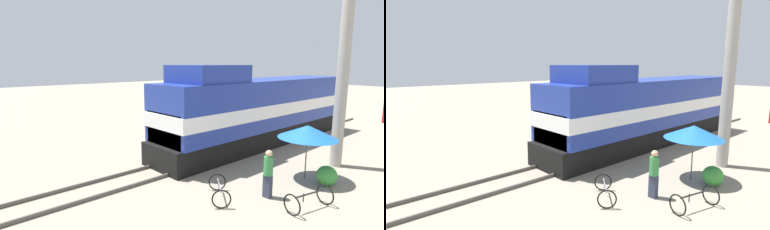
{
  "view_description": "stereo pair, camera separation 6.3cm",
  "coord_description": "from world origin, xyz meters",
  "views": [
    {
      "loc": [
        10.73,
        -12.44,
        4.89
      ],
      "look_at": [
        1.2,
        -4.0,
        2.69
      ],
      "focal_mm": 28.0,
      "sensor_mm": 36.0,
      "label": 1
    },
    {
      "loc": [
        10.77,
        -12.39,
        4.89
      ],
      "look_at": [
        1.2,
        -4.0,
        2.69
      ],
      "focal_mm": 28.0,
      "sensor_mm": 36.0,
      "label": 2
    }
  ],
  "objects": [
    {
      "name": "ground_plane",
      "position": [
        0.0,
        0.0,
        0.0
      ],
      "size": [
        120.0,
        120.0,
        0.0
      ],
      "primitive_type": "plane",
      "color": "gray"
    },
    {
      "name": "rail_far",
      "position": [
        0.72,
        0.0,
        0.07
      ],
      "size": [
        0.08,
        30.85,
        0.15
      ],
      "primitive_type": "cube",
      "color": "#4C4742",
      "rests_on": "ground_plane"
    },
    {
      "name": "rail_near",
      "position": [
        -0.72,
        0.0,
        0.07
      ],
      "size": [
        0.08,
        30.85,
        0.15
      ],
      "primitive_type": "cube",
      "color": "#4C4742",
      "rests_on": "ground_plane"
    },
    {
      "name": "bicycle",
      "position": [
        6.28,
        -3.22,
        0.37
      ],
      "size": [
        1.07,
        1.77,
        0.72
      ],
      "rotation": [
        0.0,
        0.0,
        -0.23
      ],
      "color": "black",
      "rests_on": "ground_plane"
    },
    {
      "name": "person_bystander",
      "position": [
        4.79,
        -3.47,
        0.99
      ],
      "size": [
        0.34,
        0.34,
        1.8
      ],
      "color": "#2D3347",
      "rests_on": "ground_plane"
    },
    {
      "name": "utility_pole",
      "position": [
        4.94,
        1.97,
        4.93
      ],
      "size": [
        1.8,
        0.53,
        9.79
      ],
      "color": "#9E998E",
      "rests_on": "ground_plane"
    },
    {
      "name": "locomotive",
      "position": [
        0.0,
        2.42,
        2.11
      ],
      "size": [
        3.03,
        15.68,
        4.81
      ],
      "color": "black",
      "rests_on": "ground_plane"
    },
    {
      "name": "vendor_umbrella",
      "position": [
        4.82,
        -0.75,
        2.07
      ],
      "size": [
        2.43,
        2.43,
        2.34
      ],
      "color": "#4C4C4C",
      "rests_on": "ground_plane"
    },
    {
      "name": "shrub_cluster",
      "position": [
        5.74,
        -0.74,
        0.41
      ],
      "size": [
        0.81,
        0.81,
        0.81
      ],
      "primitive_type": "sphere",
      "color": "#388C38",
      "rests_on": "ground_plane"
    },
    {
      "name": "bicycle_spare",
      "position": [
        3.71,
        -4.9,
        0.35
      ],
      "size": [
        1.61,
        1.52,
        0.68
      ],
      "rotation": [
        0.0,
        0.0,
        -2.28
      ],
      "color": "black",
      "rests_on": "ground_plane"
    }
  ]
}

